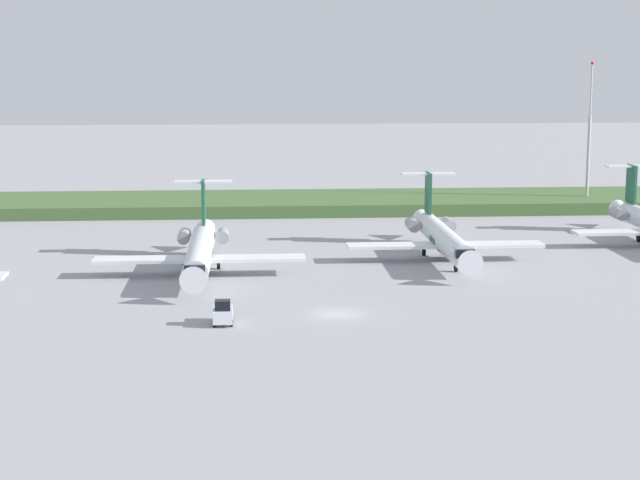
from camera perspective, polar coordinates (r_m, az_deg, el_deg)
ground_plane at (r=126.26m, az=-0.23°, el=-0.78°), size 500.00×500.00×0.00m
grass_berm at (r=164.03m, az=-1.10°, el=2.02°), size 320.00×20.00×1.85m
regional_jet_third at (r=115.72m, az=-6.49°, el=-0.54°), size 22.81×31.00×9.00m
regional_jet_fourth at (r=124.20m, az=6.66°, el=0.17°), size 22.81×31.00×9.00m
antenna_mast at (r=169.36m, az=14.34°, el=4.86°), size 4.40×0.50×22.70m
baggage_tug at (r=93.58m, az=-5.28°, el=-3.97°), size 1.72×3.20×2.30m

